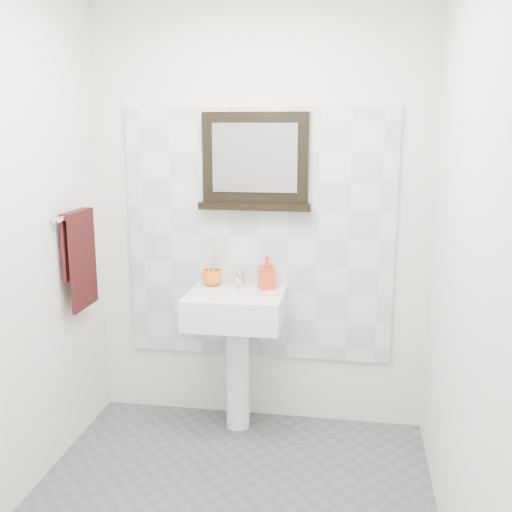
{
  "coord_description": "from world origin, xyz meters",
  "views": [
    {
      "loc": [
        0.55,
        -2.37,
        1.8
      ],
      "look_at": [
        0.07,
        0.55,
        1.15
      ],
      "focal_mm": 42.0,
      "sensor_mm": 36.0,
      "label": 1
    }
  ],
  "objects_px": {
    "pedestal_sink": "(236,323)",
    "hand_towel": "(80,252)",
    "toothbrush_cup": "(212,278)",
    "soap_dispenser": "(267,272)",
    "framed_mirror": "(255,164)"
  },
  "relations": [
    {
      "from": "pedestal_sink",
      "to": "hand_towel",
      "type": "xyz_separation_m",
      "value": [
        -0.84,
        -0.19,
        0.43
      ]
    },
    {
      "from": "pedestal_sink",
      "to": "toothbrush_cup",
      "type": "bearing_deg",
      "value": 142.54
    },
    {
      "from": "soap_dispenser",
      "to": "pedestal_sink",
      "type": "bearing_deg",
      "value": -167.44
    },
    {
      "from": "pedestal_sink",
      "to": "toothbrush_cup",
      "type": "distance_m",
      "value": 0.31
    },
    {
      "from": "pedestal_sink",
      "to": "framed_mirror",
      "type": "relative_size",
      "value": 1.47
    },
    {
      "from": "toothbrush_cup",
      "to": "framed_mirror",
      "type": "height_order",
      "value": "framed_mirror"
    },
    {
      "from": "hand_towel",
      "to": "toothbrush_cup",
      "type": "bearing_deg",
      "value": 25.5
    },
    {
      "from": "hand_towel",
      "to": "pedestal_sink",
      "type": "bearing_deg",
      "value": 12.92
    },
    {
      "from": "toothbrush_cup",
      "to": "hand_towel",
      "type": "relative_size",
      "value": 0.22
    },
    {
      "from": "pedestal_sink",
      "to": "framed_mirror",
      "type": "xyz_separation_m",
      "value": [
        0.08,
        0.19,
        0.91
      ]
    },
    {
      "from": "hand_towel",
      "to": "soap_dispenser",
      "type": "bearing_deg",
      "value": 16.9
    },
    {
      "from": "soap_dispenser",
      "to": "hand_towel",
      "type": "bearing_deg",
      "value": 174.9
    },
    {
      "from": "pedestal_sink",
      "to": "hand_towel",
      "type": "height_order",
      "value": "hand_towel"
    },
    {
      "from": "soap_dispenser",
      "to": "framed_mirror",
      "type": "xyz_separation_m",
      "value": [
        -0.08,
        0.07,
        0.62
      ]
    },
    {
      "from": "toothbrush_cup",
      "to": "hand_towel",
      "type": "distance_m",
      "value": 0.78
    }
  ]
}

